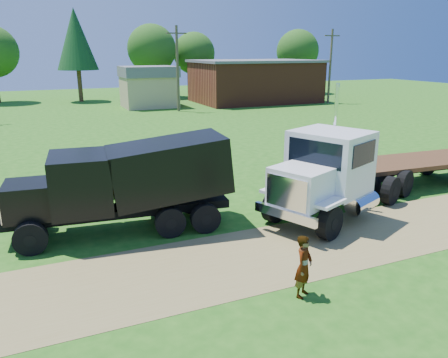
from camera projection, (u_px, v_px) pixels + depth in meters
name	position (u px, v px, depth m)	size (l,w,h in m)	color
ground	(323.00, 243.00, 15.20)	(140.00, 140.00, 0.00)	#1C5612
dirt_track	(323.00, 243.00, 15.20)	(120.00, 4.20, 0.01)	olive
white_semi_tractor	(331.00, 174.00, 17.17)	(8.66, 5.71, 5.19)	black
black_dump_truck	(129.00, 181.00, 15.79)	(8.16, 3.17, 3.48)	black
orange_pickup	(121.00, 172.00, 21.25)	(2.50, 5.42, 1.51)	#C46C09
flatbed_trailer	(401.00, 167.00, 21.37)	(9.14, 3.26, 2.30)	#3B2612
spectator_a	(304.00, 266.00, 11.72)	(0.64, 0.42, 1.76)	#999999
spectator_b	(123.00, 182.00, 19.25)	(0.85, 0.66, 1.75)	#999999
brick_building	(255.00, 81.00, 56.51)	(15.40, 10.40, 5.30)	maroon
tan_shed	(149.00, 86.00, 51.22)	(6.20, 5.40, 4.70)	tan
utility_poles	(177.00, 67.00, 46.94)	(42.20, 0.28, 9.00)	#453627
tree_row	(124.00, 50.00, 58.66)	(59.04, 11.38, 11.65)	#382317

